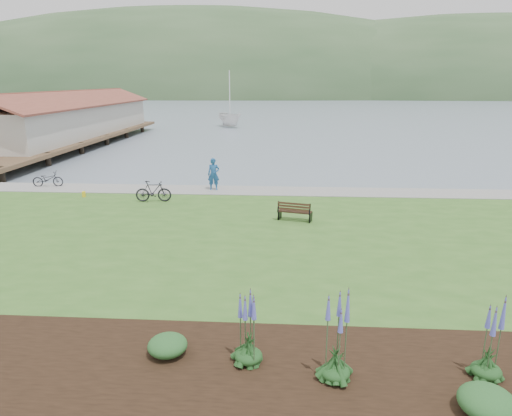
{
  "coord_description": "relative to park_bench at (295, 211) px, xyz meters",
  "views": [
    {
      "loc": [
        1.85,
        -17.91,
        6.36
      ],
      "look_at": [
        0.69,
        0.14,
        1.3
      ],
      "focal_mm": 32.0,
      "sensor_mm": 36.0,
      "label": 1
    }
  ],
  "objects": [
    {
      "name": "ground",
      "position": [
        -2.31,
        -1.37,
        -0.85
      ],
      "size": [
        600.0,
        600.0,
        0.0
      ],
      "primitive_type": "plane",
      "color": "slate",
      "rests_on": "ground"
    },
    {
      "name": "lawn",
      "position": [
        -2.31,
        -3.37,
        -0.65
      ],
      "size": [
        34.0,
        20.0,
        0.4
      ],
      "primitive_type": "cube",
      "color": "#335E21",
      "rests_on": "ground"
    },
    {
      "name": "shoreline_path",
      "position": [
        -2.31,
        5.53,
        -0.43
      ],
      "size": [
        34.0,
        2.2,
        0.03
      ],
      "primitive_type": "cube",
      "color": "gray",
      "rests_on": "lawn"
    },
    {
      "name": "garden_bed",
      "position": [
        0.69,
        -11.17,
        -0.43
      ],
      "size": [
        24.0,
        4.4,
        0.04
      ],
      "primitive_type": "cube",
      "color": "black",
      "rests_on": "lawn"
    },
    {
      "name": "far_hillside",
      "position": [
        17.69,
        168.63,
        -0.85
      ],
      "size": [
        580.0,
        80.0,
        38.0
      ],
      "primitive_type": null,
      "color": "#31502D",
      "rests_on": "ground"
    },
    {
      "name": "pier_pavilion",
      "position": [
        -22.31,
        26.15,
        1.79
      ],
      "size": [
        8.0,
        36.0,
        5.4
      ],
      "color": "#4C3826",
      "rests_on": "ground"
    },
    {
      "name": "park_bench",
      "position": [
        0.0,
        0.0,
        0.0
      ],
      "size": [
        1.55,
        0.93,
        0.9
      ],
      "rotation": [
        0.0,
        0.0,
        -0.25
      ],
      "color": "black",
      "rests_on": "lawn"
    },
    {
      "name": "person",
      "position": [
        -4.44,
        5.59,
        0.62
      ],
      "size": [
        0.81,
        0.58,
        2.13
      ],
      "primitive_type": "imported",
      "rotation": [
        0.0,
        0.0,
        0.07
      ],
      "color": "navy",
      "rests_on": "lawn"
    },
    {
      "name": "bicycle_a",
      "position": [
        -14.21,
        5.83,
        0.0
      ],
      "size": [
        0.84,
        1.79,
        0.9
      ],
      "primitive_type": "imported",
      "rotation": [
        0.0,
        0.0,
        1.71
      ],
      "color": "black",
      "rests_on": "lawn"
    },
    {
      "name": "bicycle_b",
      "position": [
        -7.12,
        2.86,
        0.09
      ],
      "size": [
        0.69,
        1.84,
        1.08
      ],
      "primitive_type": "imported",
      "rotation": [
        0.0,
        0.0,
        1.67
      ],
      "color": "black",
      "rests_on": "lawn"
    },
    {
      "name": "sailboat",
      "position": [
        -8.34,
        45.87,
        -0.85
      ],
      "size": [
        12.99,
        13.05,
        24.63
      ],
      "primitive_type": "imported",
      "rotation": [
        0.0,
        0.0,
        0.57
      ],
      "color": "silver",
      "rests_on": "ground"
    },
    {
      "name": "pannier",
      "position": [
        -11.12,
        3.62,
        -0.31
      ],
      "size": [
        0.25,
        0.3,
        0.28
      ],
      "primitive_type": "cube",
      "rotation": [
        0.0,
        0.0,
        0.36
      ],
      "color": "gold",
      "rests_on": "lawn"
    },
    {
      "name": "echium_0",
      "position": [
        0.64,
        -11.09,
        0.49
      ],
      "size": [
        0.62,
        0.62,
        2.2
      ],
      "color": "#153B16",
      "rests_on": "garden_bed"
    },
    {
      "name": "echium_1",
      "position": [
        3.76,
        -10.84,
        0.33
      ],
      "size": [
        0.62,
        0.62,
        1.98
      ],
      "color": "#153B16",
      "rests_on": "garden_bed"
    },
    {
      "name": "echium_4",
      "position": [
        -1.18,
        -10.64,
        0.43
      ],
      "size": [
        0.62,
        0.62,
        1.97
      ],
      "color": "#153B16",
      "rests_on": "garden_bed"
    },
    {
      "name": "shrub_0",
      "position": [
        -3.01,
        -10.45,
        -0.18
      ],
      "size": [
        0.89,
        0.89,
        0.45
      ],
      "primitive_type": "ellipsoid",
      "color": "#1E4C21",
      "rests_on": "garden_bed"
    },
    {
      "name": "shrub_1",
      "position": [
        3.3,
        -11.97,
        -0.15
      ],
      "size": [
        1.05,
        1.05,
        0.52
      ],
      "primitive_type": "ellipsoid",
      "color": "#1E4C21",
      "rests_on": "garden_bed"
    }
  ]
}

